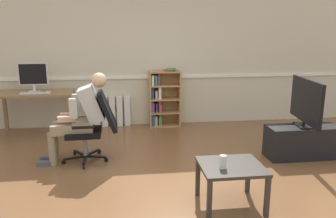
# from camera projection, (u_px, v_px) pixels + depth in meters

# --- Properties ---
(ground_plane) EXTENTS (18.00, 18.00, 0.00)m
(ground_plane) POSITION_uv_depth(u_px,v_px,m) (165.00, 182.00, 4.02)
(ground_plane) COLOR brown
(back_wall) EXTENTS (12.00, 0.13, 2.70)m
(back_wall) POSITION_uv_depth(u_px,v_px,m) (148.00, 54.00, 6.27)
(back_wall) COLOR beige
(back_wall) RESTS_ON ground_plane
(computer_desk) EXTENTS (1.28, 0.66, 0.76)m
(computer_desk) POSITION_uv_depth(u_px,v_px,m) (35.00, 98.00, 5.70)
(computer_desk) COLOR olive
(computer_desk) RESTS_ON ground_plane
(imac_monitor) EXTENTS (0.49, 0.14, 0.49)m
(imac_monitor) POSITION_uv_depth(u_px,v_px,m) (33.00, 75.00, 5.69)
(imac_monitor) COLOR silver
(imac_monitor) RESTS_ON computer_desk
(keyboard) EXTENTS (0.41, 0.12, 0.02)m
(keyboard) POSITION_uv_depth(u_px,v_px,m) (33.00, 93.00, 5.54)
(keyboard) COLOR silver
(keyboard) RESTS_ON computer_desk
(computer_mouse) EXTENTS (0.06, 0.10, 0.03)m
(computer_mouse) POSITION_uv_depth(u_px,v_px,m) (48.00, 92.00, 5.59)
(computer_mouse) COLOR white
(computer_mouse) RESTS_ON computer_desk
(bookshelf) EXTENTS (0.59, 0.29, 1.10)m
(bookshelf) POSITION_uv_depth(u_px,v_px,m) (162.00, 99.00, 6.28)
(bookshelf) COLOR #AD7F4C
(bookshelf) RESTS_ON ground_plane
(radiator) EXTENTS (0.81, 0.08, 0.58)m
(radiator) POSITION_uv_depth(u_px,v_px,m) (108.00, 111.00, 6.31)
(radiator) COLOR white
(radiator) RESTS_ON ground_plane
(office_chair) EXTENTS (0.78, 0.61, 0.98)m
(office_chair) POSITION_uv_depth(u_px,v_px,m) (95.00, 124.00, 4.58)
(office_chair) COLOR black
(office_chair) RESTS_ON ground_plane
(person_seated) EXTENTS (0.97, 0.40, 1.23)m
(person_seated) POSITION_uv_depth(u_px,v_px,m) (80.00, 115.00, 4.53)
(person_seated) COLOR #937F60
(person_seated) RESTS_ON ground_plane
(tv_stand) EXTENTS (1.01, 0.39, 0.46)m
(tv_stand) POSITION_uv_depth(u_px,v_px,m) (302.00, 142.00, 4.76)
(tv_stand) COLOR black
(tv_stand) RESTS_ON ground_plane
(tv_screen) EXTENTS (0.24, 1.00, 0.67)m
(tv_screen) POSITION_uv_depth(u_px,v_px,m) (306.00, 102.00, 4.63)
(tv_screen) COLOR black
(tv_screen) RESTS_ON tv_stand
(coffee_table) EXTENTS (0.63, 0.58, 0.45)m
(coffee_table) POSITION_uv_depth(u_px,v_px,m) (231.00, 171.00, 3.40)
(coffee_table) COLOR #332D28
(coffee_table) RESTS_ON ground_plane
(drinking_glass) EXTENTS (0.07, 0.07, 0.13)m
(drinking_glass) POSITION_uv_depth(u_px,v_px,m) (223.00, 162.00, 3.29)
(drinking_glass) COLOR silver
(drinking_glass) RESTS_ON coffee_table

